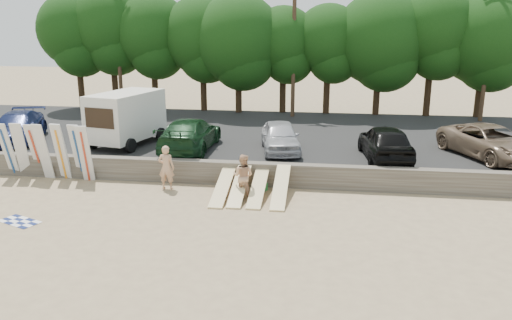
% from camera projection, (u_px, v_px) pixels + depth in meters
% --- Properties ---
extents(ground, '(120.00, 120.00, 0.00)m').
position_uv_depth(ground, '(207.00, 208.00, 18.71)').
color(ground, tan).
rests_on(ground, ground).
extents(seawall, '(44.00, 0.50, 1.00)m').
position_uv_depth(seawall, '(224.00, 173.00, 21.45)').
color(seawall, '#6B6356').
rests_on(seawall, ground).
extents(parking_lot, '(44.00, 14.50, 0.70)m').
position_uv_depth(parking_lot, '(250.00, 138.00, 28.65)').
color(parking_lot, '#282828').
rests_on(parking_lot, ground).
extents(treeline, '(33.49, 6.64, 8.75)m').
position_uv_depth(treeline, '(271.00, 35.00, 33.82)').
color(treeline, '#382616').
rests_on(treeline, parking_lot).
extents(utility_poles, '(25.80, 0.26, 9.00)m').
position_uv_depth(utility_poles, '(294.00, 44.00, 32.29)').
color(utility_poles, '#473321').
rests_on(utility_poles, parking_lot).
extents(box_trailer, '(3.11, 4.56, 2.68)m').
position_uv_depth(box_trailer, '(126.00, 116.00, 25.22)').
color(box_trailer, silver).
rests_on(box_trailer, parking_lot).
extents(car_0, '(3.50, 5.53, 1.49)m').
position_uv_depth(car_0, '(17.00, 127.00, 26.21)').
color(car_0, '#141E47').
rests_on(car_0, parking_lot).
extents(car_1, '(2.21, 5.41, 1.57)m').
position_uv_depth(car_1, '(190.00, 134.00, 24.32)').
color(car_1, black).
rests_on(car_1, parking_lot).
extents(car_2, '(2.47, 4.48, 1.44)m').
position_uv_depth(car_2, '(280.00, 136.00, 24.11)').
color(car_2, '#B1B1B7').
rests_on(car_2, parking_lot).
extents(car_3, '(2.38, 4.89, 1.61)m').
position_uv_depth(car_3, '(385.00, 142.00, 22.64)').
color(car_3, black).
rests_on(car_3, parking_lot).
extents(car_4, '(4.37, 5.90, 1.49)m').
position_uv_depth(car_4, '(490.00, 142.00, 22.91)').
color(car_4, '#7A634D').
rests_on(car_4, parking_lot).
extents(surfboard_upright_0, '(0.53, 0.74, 2.53)m').
position_uv_depth(surfboard_upright_0, '(8.00, 150.00, 22.13)').
color(surfboard_upright_0, silver).
rests_on(surfboard_upright_0, ground).
extents(surfboard_upright_1, '(0.60, 0.73, 2.54)m').
position_uv_depth(surfboard_upright_1, '(21.00, 150.00, 22.10)').
color(surfboard_upright_1, silver).
rests_on(surfboard_upright_1, ground).
extents(surfboard_upright_2, '(0.50, 0.82, 2.50)m').
position_uv_depth(surfboard_upright_2, '(36.00, 151.00, 22.08)').
color(surfboard_upright_2, silver).
rests_on(surfboard_upright_2, ground).
extents(surfboard_upright_3, '(0.57, 0.67, 2.55)m').
position_uv_depth(surfboard_upright_3, '(43.00, 152.00, 21.82)').
color(surfboard_upright_3, silver).
rests_on(surfboard_upright_3, ground).
extents(surfboard_upright_4, '(0.53, 0.61, 2.56)m').
position_uv_depth(surfboard_upright_4, '(61.00, 152.00, 21.79)').
color(surfboard_upright_4, silver).
rests_on(surfboard_upright_4, ground).
extents(surfboard_upright_5, '(0.58, 0.67, 2.55)m').
position_uv_depth(surfboard_upright_5, '(62.00, 151.00, 21.88)').
color(surfboard_upright_5, silver).
rests_on(surfboard_upright_5, ground).
extents(surfboard_upright_6, '(0.52, 0.66, 2.55)m').
position_uv_depth(surfboard_upright_6, '(78.00, 152.00, 21.75)').
color(surfboard_upright_6, silver).
rests_on(surfboard_upright_6, ground).
extents(surfboard_upright_7, '(0.57, 0.67, 2.55)m').
position_uv_depth(surfboard_upright_7, '(85.00, 154.00, 21.47)').
color(surfboard_upright_7, silver).
rests_on(surfboard_upright_7, ground).
extents(surfboard_low_0, '(0.56, 2.92, 0.82)m').
position_uv_depth(surfboard_low_0, '(223.00, 187.00, 19.87)').
color(surfboard_low_0, beige).
rests_on(surfboard_low_0, ground).
extents(surfboard_low_1, '(0.56, 2.88, 0.98)m').
position_uv_depth(surfboard_low_1, '(240.00, 185.00, 19.81)').
color(surfboard_low_1, beige).
rests_on(surfboard_low_1, ground).
extents(surfboard_low_2, '(0.56, 2.92, 0.84)m').
position_uv_depth(surfboard_low_2, '(258.00, 187.00, 19.75)').
color(surfboard_low_2, beige).
rests_on(surfboard_low_2, ground).
extents(surfboard_low_3, '(0.56, 2.87, 1.02)m').
position_uv_depth(surfboard_low_3, '(281.00, 187.00, 19.55)').
color(surfboard_low_3, beige).
rests_on(surfboard_low_3, ground).
extents(beachgoer_a, '(0.69, 0.45, 1.87)m').
position_uv_depth(beachgoer_a, '(166.00, 167.00, 20.65)').
color(beachgoer_a, tan).
rests_on(beachgoer_a, ground).
extents(beachgoer_b, '(0.96, 0.82, 1.76)m').
position_uv_depth(beachgoer_b, '(243.00, 176.00, 19.68)').
color(beachgoer_b, tan).
rests_on(beachgoer_b, ground).
extents(cooler, '(0.46, 0.42, 0.32)m').
position_uv_depth(cooler, '(262.00, 187.00, 20.66)').
color(cooler, '#227D36').
rests_on(cooler, ground).
extents(gear_bag, '(0.37, 0.34, 0.22)m').
position_uv_depth(gear_bag, '(241.00, 187.00, 20.73)').
color(gear_bag, orange).
rests_on(gear_bag, ground).
extents(beach_towel, '(1.95, 1.95, 0.00)m').
position_uv_depth(beach_towel, '(20.00, 221.00, 17.41)').
color(beach_towel, white).
rests_on(beach_towel, ground).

